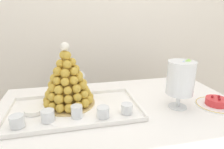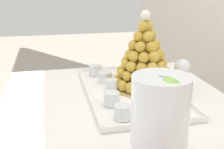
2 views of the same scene
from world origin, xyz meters
TOP-DOWN VIEW (x-y plane):
  - backdrop_wall at (0.00, 0.87)m, footprint 4.80×0.10m
  - buffet_table at (0.00, 0.00)m, footprint 1.31×0.91m
  - serving_tray at (-0.24, 0.07)m, footprint 0.65×0.37m
  - croquembouche at (-0.27, 0.14)m, footprint 0.27×0.27m
  - dessert_cup_left at (-0.49, -0.04)m, footprint 0.06×0.06m
  - dessert_cup_mid_left at (-0.36, -0.01)m, footprint 0.06×0.06m
  - dessert_cup_centre at (-0.23, -0.01)m, footprint 0.05×0.05m
  - dessert_cup_mid_right at (-0.11, -0.04)m, footprint 0.06×0.06m
  - dessert_cup_right at (0.01, -0.03)m, footprint 0.06×0.06m
  - creme_brulee_ramekin at (-0.44, 0.08)m, footprint 0.10×0.10m
  - macaron_goblet at (0.29, -0.01)m, footprint 0.14×0.14m
  - fruit_tart_plate at (0.50, -0.04)m, footprint 0.21×0.21m
  - wine_glass at (-0.20, 0.28)m, footprint 0.07×0.07m

SIDE VIEW (x-z plane):
  - buffet_table at x=0.00m, z-range 0.26..1.01m
  - serving_tray at x=-0.24m, z-range 0.74..0.76m
  - fruit_tart_plate at x=0.50m, z-range 0.73..0.79m
  - creme_brulee_ramekin at x=-0.44m, z-range 0.76..0.78m
  - dessert_cup_right at x=0.01m, z-range 0.75..0.80m
  - dessert_cup_mid_right at x=-0.11m, z-range 0.75..0.80m
  - dessert_cup_mid_left at x=-0.36m, z-range 0.75..0.80m
  - dessert_cup_left at x=-0.49m, z-range 0.75..0.81m
  - dessert_cup_centre at x=-0.23m, z-range 0.75..0.81m
  - wine_glass at x=-0.20m, z-range 0.78..0.93m
  - croquembouche at x=-0.27m, z-range 0.72..1.05m
  - macaron_goblet at x=0.29m, z-range 0.77..1.04m
  - backdrop_wall at x=0.00m, z-range 0.00..2.50m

